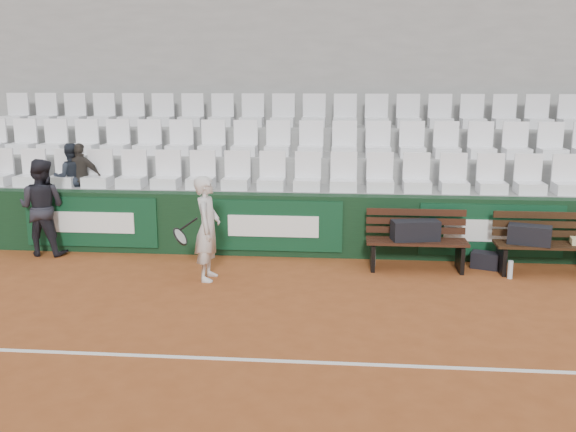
% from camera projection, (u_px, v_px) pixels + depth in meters
% --- Properties ---
extents(ground, '(80.00, 80.00, 0.00)m').
position_uv_depth(ground, '(251.00, 360.00, 6.59)').
color(ground, '#994B22').
rests_on(ground, ground).
extents(court_baseline, '(18.00, 0.06, 0.01)m').
position_uv_depth(court_baseline, '(251.00, 360.00, 6.59)').
color(court_baseline, white).
rests_on(court_baseline, ground).
extents(back_barrier, '(18.00, 0.34, 1.00)m').
position_uv_depth(back_barrier, '(291.00, 225.00, 10.36)').
color(back_barrier, black).
rests_on(back_barrier, ground).
extents(grandstand_tier_front, '(18.00, 0.95, 1.00)m').
position_uv_depth(grandstand_tier_front, '(290.00, 217.00, 10.98)').
color(grandstand_tier_front, gray).
rests_on(grandstand_tier_front, ground).
extents(grandstand_tier_mid, '(18.00, 0.95, 1.45)m').
position_uv_depth(grandstand_tier_mid, '(295.00, 194.00, 11.86)').
color(grandstand_tier_mid, gray).
rests_on(grandstand_tier_mid, ground).
extents(grandstand_tier_back, '(18.00, 0.95, 1.90)m').
position_uv_depth(grandstand_tier_back, '(299.00, 174.00, 12.74)').
color(grandstand_tier_back, gray).
rests_on(grandstand_tier_back, ground).
extents(grandstand_rear_wall, '(18.00, 0.30, 4.40)m').
position_uv_depth(grandstand_rear_wall, '(301.00, 109.00, 13.08)').
color(grandstand_rear_wall, gray).
rests_on(grandstand_rear_wall, ground).
extents(seat_row_front, '(11.90, 0.44, 0.63)m').
position_uv_depth(seat_row_front, '(289.00, 171.00, 10.64)').
color(seat_row_front, white).
rests_on(seat_row_front, grandstand_tier_front).
extents(seat_row_mid, '(11.90, 0.44, 0.63)m').
position_uv_depth(seat_row_mid, '(294.00, 138.00, 11.47)').
color(seat_row_mid, white).
rests_on(seat_row_mid, grandstand_tier_mid).
extents(seat_row_back, '(11.90, 0.44, 0.63)m').
position_uv_depth(seat_row_back, '(298.00, 110.00, 12.30)').
color(seat_row_back, silver).
rests_on(seat_row_back, grandstand_tier_back).
extents(bench_left, '(1.50, 0.56, 0.45)m').
position_uv_depth(bench_left, '(416.00, 255.00, 9.65)').
color(bench_left, '#371B10').
rests_on(bench_left, ground).
extents(bench_right, '(1.50, 0.56, 0.45)m').
position_uv_depth(bench_right, '(546.00, 259.00, 9.45)').
color(bench_right, '#301C0E').
rests_on(bench_right, ground).
extents(sports_bag_left, '(0.74, 0.43, 0.30)m').
position_uv_depth(sports_bag_left, '(415.00, 230.00, 9.59)').
color(sports_bag_left, black).
rests_on(sports_bag_left, bench_left).
extents(sports_bag_right, '(0.66, 0.45, 0.28)m').
position_uv_depth(sports_bag_right, '(530.00, 235.00, 9.36)').
color(sports_bag_right, black).
rests_on(sports_bag_right, bench_right).
extents(sports_bag_ground, '(0.47, 0.37, 0.25)m').
position_uv_depth(sports_bag_ground, '(485.00, 260.00, 9.73)').
color(sports_bag_ground, black).
rests_on(sports_bag_ground, ground).
extents(water_bottle_near, '(0.08, 0.08, 0.27)m').
position_uv_depth(water_bottle_near, '(373.00, 257.00, 9.83)').
color(water_bottle_near, silver).
rests_on(water_bottle_near, ground).
extents(water_bottle_far, '(0.07, 0.07, 0.26)m').
position_uv_depth(water_bottle_far, '(510.00, 270.00, 9.22)').
color(water_bottle_far, silver).
rests_on(water_bottle_far, ground).
extents(tennis_player, '(0.68, 0.55, 1.50)m').
position_uv_depth(tennis_player, '(207.00, 228.00, 9.07)').
color(tennis_player, silver).
rests_on(tennis_player, ground).
extents(ball_kid, '(0.79, 0.63, 1.57)m').
position_uv_depth(ball_kid, '(42.00, 207.00, 10.34)').
color(ball_kid, black).
rests_on(ball_kid, ground).
extents(spectator_b, '(0.71, 0.33, 1.19)m').
position_uv_depth(spectator_b, '(80.00, 152.00, 10.95)').
color(spectator_b, '#332E29').
rests_on(spectator_b, grandstand_tier_front).
extents(spectator_c, '(0.70, 0.64, 1.18)m').
position_uv_depth(spectator_c, '(69.00, 152.00, 10.97)').
color(spectator_c, '#212731').
rests_on(spectator_c, grandstand_tier_front).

